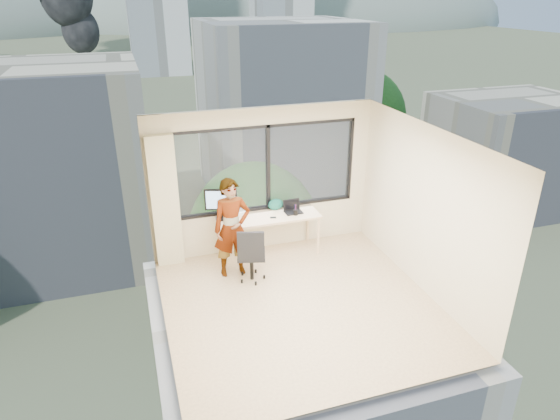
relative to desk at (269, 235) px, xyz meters
name	(u,v)px	position (x,y,z in m)	size (l,w,h in m)	color
floor	(300,305)	(0.00, -1.66, -0.38)	(4.00, 4.00, 0.01)	beige
ceiling	(304,138)	(0.00, -1.66, 2.23)	(4.00, 4.00, 0.01)	white
wall_front	(367,308)	(0.00, -3.66, 0.93)	(4.00, 0.01, 2.60)	beige
wall_left	(157,249)	(-2.00, -1.66, 0.93)	(0.01, 4.00, 2.60)	beige
wall_right	(425,210)	(2.00, -1.66, 0.93)	(0.01, 4.00, 2.60)	beige
window_wall	(265,168)	(0.05, 0.34, 1.15)	(3.30, 0.16, 1.55)	black
curtain	(165,202)	(-1.72, 0.22, 0.77)	(0.45, 0.14, 2.30)	beige
desk	(269,235)	(0.00, 0.00, 0.00)	(1.80, 0.60, 0.75)	beige
chair	(251,253)	(-0.51, -0.73, 0.12)	(0.50, 0.50, 0.99)	black
person	(232,228)	(-0.75, -0.44, 0.46)	(0.61, 0.40, 1.68)	#2D2D33
monitor	(221,204)	(-0.80, 0.15, 0.65)	(0.56, 0.12, 0.56)	black
game_console	(237,212)	(-0.50, 0.26, 0.41)	(0.30, 0.26, 0.07)	white
laptop	(294,207)	(0.47, 0.01, 0.47)	(0.31, 0.32, 0.20)	black
cellphone	(273,217)	(0.06, -0.09, 0.38)	(0.11, 0.05, 0.01)	black
pen_cup	(296,212)	(0.47, -0.10, 0.42)	(0.08, 0.08, 0.10)	black
handbag	(276,204)	(0.20, 0.23, 0.48)	(0.27, 0.14, 0.21)	#0D4E46
exterior_ground	(128,74)	(0.00, 118.34, -14.38)	(400.00, 400.00, 0.04)	#515B3D
near_bldg_a	(28,170)	(-9.00, 28.34, -7.38)	(16.00, 12.00, 14.00)	beige
near_bldg_b	(281,111)	(12.00, 36.34, -6.38)	(14.00, 13.00, 16.00)	white
near_bldg_c	(506,154)	(30.00, 26.34, -9.38)	(12.00, 10.00, 10.00)	beige
far_tower_b	(156,6)	(8.00, 118.34, 0.62)	(13.00, 13.00, 30.00)	silver
far_tower_c	(281,11)	(45.00, 138.34, -1.38)	(15.00, 15.00, 26.00)	silver
hill_b	(276,21)	(100.00, 318.34, -14.38)	(300.00, 220.00, 96.00)	slate
tree_b	(256,255)	(4.00, 16.34, -9.88)	(7.60, 7.60, 9.00)	#224C19
tree_c	(365,128)	(22.00, 38.34, -9.38)	(8.40, 8.40, 10.00)	#224C19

